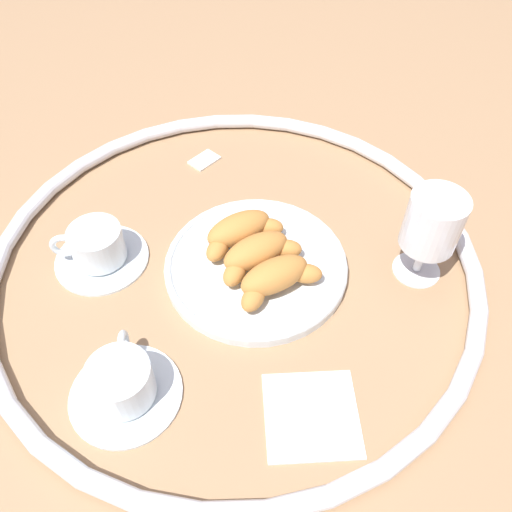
% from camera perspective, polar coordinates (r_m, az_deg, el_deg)
% --- Properties ---
extents(ground_plane, '(2.20, 2.20, 0.00)m').
position_cam_1_polar(ground_plane, '(0.77, -2.36, -0.98)').
color(ground_plane, '#997551').
extents(table_chrome_rim, '(0.71, 0.71, 0.02)m').
position_cam_1_polar(table_chrome_rim, '(0.76, -2.39, -0.40)').
color(table_chrome_rim, silver).
rests_on(table_chrome_rim, ground_plane).
extents(pastry_plate, '(0.26, 0.26, 0.02)m').
position_cam_1_polar(pastry_plate, '(0.75, 0.00, -0.98)').
color(pastry_plate, silver).
rests_on(pastry_plate, ground_plane).
extents(croissant_large, '(0.13, 0.08, 0.04)m').
position_cam_1_polar(croissant_large, '(0.76, -1.76, 2.76)').
color(croissant_large, '#BC7A38').
rests_on(croissant_large, pastry_plate).
extents(croissant_small, '(0.13, 0.08, 0.04)m').
position_cam_1_polar(croissant_small, '(0.73, 0.13, 0.29)').
color(croissant_small, '#BC7A38').
rests_on(croissant_small, pastry_plate).
extents(croissant_extra, '(0.13, 0.08, 0.04)m').
position_cam_1_polar(croissant_extra, '(0.70, 2.17, -2.38)').
color(croissant_extra, '#BC7A38').
rests_on(croissant_extra, pastry_plate).
extents(coffee_cup_near, '(0.14, 0.14, 0.06)m').
position_cam_1_polar(coffee_cup_near, '(0.65, -14.31, -13.33)').
color(coffee_cup_near, silver).
rests_on(coffee_cup_near, ground_plane).
extents(coffee_cup_far, '(0.14, 0.14, 0.06)m').
position_cam_1_polar(coffee_cup_far, '(0.79, -16.83, 0.82)').
color(coffee_cup_far, silver).
rests_on(coffee_cup_far, ground_plane).
extents(juice_glass_left, '(0.08, 0.08, 0.14)m').
position_cam_1_polar(juice_glass_left, '(0.73, 18.56, 3.08)').
color(juice_glass_left, white).
rests_on(juice_glass_left, ground_plane).
extents(sugar_packet, '(0.06, 0.05, 0.01)m').
position_cam_1_polar(sugar_packet, '(0.94, -5.64, 10.41)').
color(sugar_packet, white).
rests_on(sugar_packet, ground_plane).
extents(folded_napkin, '(0.14, 0.14, 0.01)m').
position_cam_1_polar(folded_napkin, '(0.64, 6.05, -16.75)').
color(folded_napkin, silver).
rests_on(folded_napkin, ground_plane).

